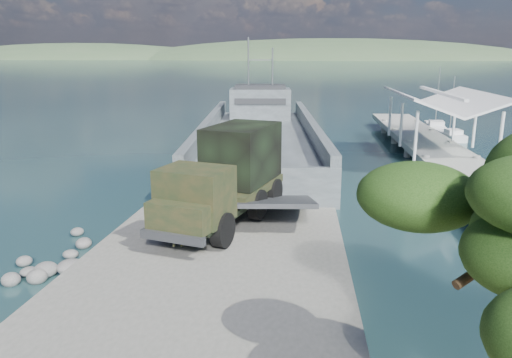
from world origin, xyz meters
name	(u,v)px	position (x,y,z in m)	size (l,w,h in m)	color
ground	(214,269)	(0.00, 0.00, 0.00)	(1400.00, 1400.00, 0.00)	#1B3A42
boat_ramp	(209,274)	(0.00, -1.00, 0.25)	(10.00, 18.00, 0.50)	slate
shoreline_rocks	(64,258)	(-6.20, 0.50, 0.00)	(3.20, 5.60, 0.90)	#5C5C5A
distant_headlands	(347,59)	(50.00, 560.00, 0.00)	(1000.00, 240.00, 48.00)	#415B39
pier	(441,145)	(13.00, 18.77, 1.60)	(6.40, 44.00, 6.10)	gray
landing_craft	(259,144)	(-0.22, 21.88, 0.83)	(10.96, 34.64, 10.14)	#444B50
military_truck	(228,176)	(-0.11, 4.46, 2.56)	(5.13, 9.30, 4.14)	black
soldier	(177,235)	(-1.38, 0.03, 1.31)	(0.59, 0.39, 1.62)	black
sailboat_near	(450,136)	(17.07, 30.95, 0.32)	(1.99, 5.08, 6.03)	white
sailboat_far	(435,127)	(16.96, 36.01, 0.36)	(2.32, 5.69, 6.73)	white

